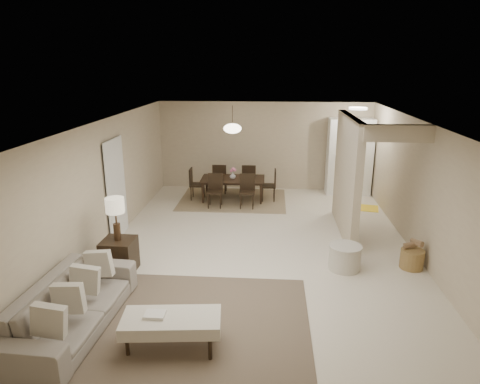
# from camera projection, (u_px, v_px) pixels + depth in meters

# --- Properties ---
(floor) EXTENTS (9.00, 9.00, 0.00)m
(floor) POSITION_uv_depth(u_px,v_px,m) (258.00, 253.00, 8.27)
(floor) COLOR beige
(floor) RESTS_ON ground
(ceiling) EXTENTS (9.00, 9.00, 0.00)m
(ceiling) POSITION_uv_depth(u_px,v_px,m) (260.00, 123.00, 7.55)
(ceiling) COLOR white
(ceiling) RESTS_ON back_wall
(back_wall) EXTENTS (6.00, 0.00, 6.00)m
(back_wall) POSITION_uv_depth(u_px,v_px,m) (264.00, 146.00, 12.21)
(back_wall) COLOR #BAA78C
(back_wall) RESTS_ON floor
(left_wall) EXTENTS (0.00, 9.00, 9.00)m
(left_wall) POSITION_uv_depth(u_px,v_px,m) (102.00, 188.00, 8.13)
(left_wall) COLOR #BAA78C
(left_wall) RESTS_ON floor
(right_wall) EXTENTS (0.00, 9.00, 9.00)m
(right_wall) POSITION_uv_depth(u_px,v_px,m) (426.00, 195.00, 7.70)
(right_wall) COLOR #BAA78C
(right_wall) RESTS_ON floor
(partition) EXTENTS (0.15, 2.50, 2.50)m
(partition) POSITION_uv_depth(u_px,v_px,m) (347.00, 176.00, 8.98)
(partition) COLOR #BAA78C
(partition) RESTS_ON floor
(doorway) EXTENTS (0.04, 0.90, 2.04)m
(doorway) POSITION_uv_depth(u_px,v_px,m) (115.00, 190.00, 8.77)
(doorway) COLOR black
(doorway) RESTS_ON floor
(pantry_cabinet) EXTENTS (1.20, 0.55, 2.10)m
(pantry_cabinet) POSITION_uv_depth(u_px,v_px,m) (349.00, 157.00, 11.76)
(pantry_cabinet) COLOR white
(pantry_cabinet) RESTS_ON floor
(flush_light) EXTENTS (0.44, 0.44, 0.05)m
(flush_light) POSITION_uv_depth(u_px,v_px,m) (358.00, 108.00, 10.45)
(flush_light) COLOR white
(flush_light) RESTS_ON ceiling
(living_rug) EXTENTS (3.20, 3.20, 0.01)m
(living_rug) POSITION_uv_depth(u_px,v_px,m) (192.00, 333.00, 5.79)
(living_rug) COLOR brown
(living_rug) RESTS_ON floor
(sofa) EXTENTS (2.45, 1.05, 0.70)m
(sofa) POSITION_uv_depth(u_px,v_px,m) (72.00, 306.00, 5.81)
(sofa) COLOR gray
(sofa) RESTS_ON floor
(ottoman_bench) EXTENTS (1.30, 0.69, 0.45)m
(ottoman_bench) POSITION_uv_depth(u_px,v_px,m) (171.00, 323.00, 5.42)
(ottoman_bench) COLOR beige
(ottoman_bench) RESTS_ON living_rug
(side_table) EXTENTS (0.56, 0.56, 0.60)m
(side_table) POSITION_uv_depth(u_px,v_px,m) (119.00, 256.00, 7.45)
(side_table) COLOR black
(side_table) RESTS_ON floor
(table_lamp) EXTENTS (0.32, 0.32, 0.76)m
(table_lamp) POSITION_uv_depth(u_px,v_px,m) (115.00, 209.00, 7.20)
(table_lamp) COLOR #422D1C
(table_lamp) RESTS_ON side_table
(round_pouf) EXTENTS (0.57, 0.57, 0.44)m
(round_pouf) POSITION_uv_depth(u_px,v_px,m) (345.00, 257.00, 7.56)
(round_pouf) COLOR beige
(round_pouf) RESTS_ON floor
(wicker_basket) EXTENTS (0.50, 0.50, 0.35)m
(wicker_basket) POSITION_uv_depth(u_px,v_px,m) (412.00, 259.00, 7.61)
(wicker_basket) COLOR olive
(wicker_basket) RESTS_ON floor
(dining_rug) EXTENTS (2.80, 2.10, 0.01)m
(dining_rug) POSITION_uv_depth(u_px,v_px,m) (233.00, 200.00, 11.48)
(dining_rug) COLOR #887154
(dining_rug) RESTS_ON floor
(dining_table) EXTENTS (1.69, 0.96, 0.59)m
(dining_table) POSITION_uv_depth(u_px,v_px,m) (233.00, 189.00, 11.40)
(dining_table) COLOR black
(dining_table) RESTS_ON dining_rug
(dining_chairs) EXTENTS (2.28, 1.66, 0.85)m
(dining_chairs) POSITION_uv_depth(u_px,v_px,m) (233.00, 185.00, 11.36)
(dining_chairs) COLOR black
(dining_chairs) RESTS_ON dining_rug
(vase) EXTENTS (0.18, 0.18, 0.17)m
(vase) POSITION_uv_depth(u_px,v_px,m) (233.00, 176.00, 11.29)
(vase) COLOR white
(vase) RESTS_ON dining_table
(yellow_mat) EXTENTS (0.98, 0.71, 0.01)m
(yellow_mat) POSITION_uv_depth(u_px,v_px,m) (360.00, 207.00, 10.86)
(yellow_mat) COLOR yellow
(yellow_mat) RESTS_ON floor
(pendant_light) EXTENTS (0.46, 0.46, 0.71)m
(pendant_light) POSITION_uv_depth(u_px,v_px,m) (232.00, 128.00, 10.93)
(pendant_light) COLOR #422D1C
(pendant_light) RESTS_ON ceiling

